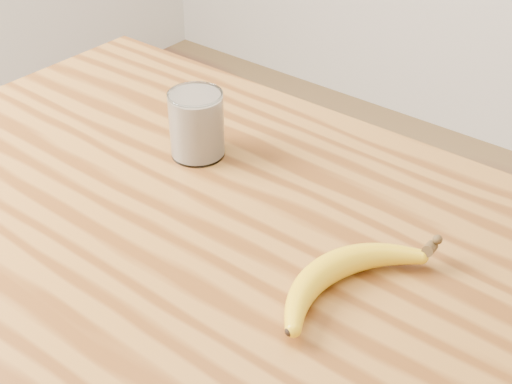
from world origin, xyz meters
The scene contains 3 objects.
table centered at (0.00, 0.00, 0.77)m, with size 1.20×0.80×0.90m.
smoothie_glass centered at (-0.13, 0.14, 0.96)m, with size 0.09×0.09×0.11m.
banana centered at (0.21, 0.02, 0.92)m, with size 0.12×0.32×0.04m, color gold, non-canonical shape.
Camera 1 is at (0.57, -0.58, 1.52)m, focal length 50.00 mm.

